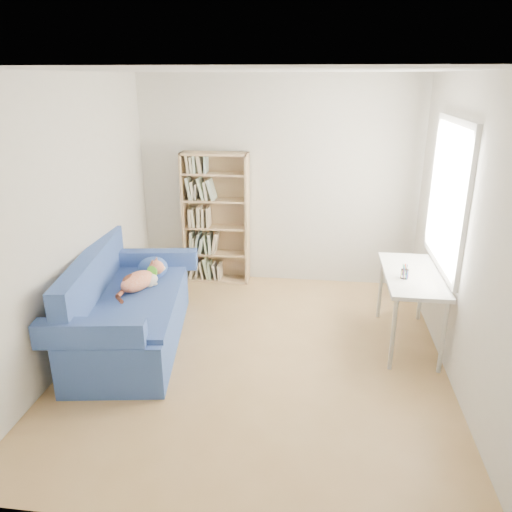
{
  "coord_description": "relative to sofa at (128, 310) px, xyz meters",
  "views": [
    {
      "loc": [
        0.52,
        -4.19,
        2.56
      ],
      "look_at": [
        -0.08,
        0.49,
        0.85
      ],
      "focal_mm": 35.0,
      "sensor_mm": 36.0,
      "label": 1
    }
  ],
  "objects": [
    {
      "name": "desk",
      "position": [
        2.78,
        0.36,
        0.32
      ],
      "size": [
        0.54,
        1.17,
        0.75
      ],
      "color": "white",
      "rests_on": "ground"
    },
    {
      "name": "ground",
      "position": [
        1.32,
        -0.11,
        -0.36
      ],
      "size": [
        4.0,
        4.0,
        0.0
      ],
      "primitive_type": "plane",
      "color": "#9D7647",
      "rests_on": "ground"
    },
    {
      "name": "bookshelf",
      "position": [
        0.55,
        1.75,
        0.42
      ],
      "size": [
        0.84,
        0.26,
        1.68
      ],
      "color": "tan",
      "rests_on": "ground"
    },
    {
      "name": "sofa",
      "position": [
        0.0,
        0.0,
        0.0
      ],
      "size": [
        1.18,
        2.05,
        0.95
      ],
      "rotation": [
        0.0,
        0.0,
        0.15
      ],
      "color": "navy",
      "rests_on": "ground"
    },
    {
      "name": "room_shell",
      "position": [
        1.42,
        -0.07,
        1.28
      ],
      "size": [
        3.54,
        4.04,
        2.62
      ],
      "color": "silver",
      "rests_on": "ground"
    },
    {
      "name": "pen_cup",
      "position": [
        2.68,
        0.23,
        0.45
      ],
      "size": [
        0.08,
        0.08,
        0.15
      ],
      "color": "white",
      "rests_on": "desk"
    }
  ]
}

